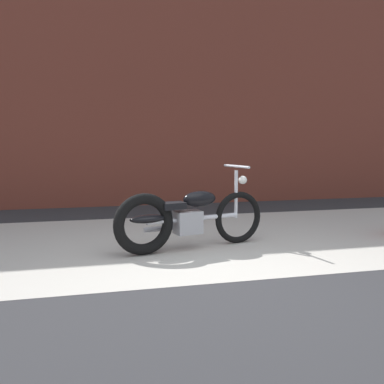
# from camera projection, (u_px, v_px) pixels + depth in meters

# --- Properties ---
(ground_plane) EXTENTS (80.00, 80.00, 0.00)m
(ground_plane) POSITION_uv_depth(u_px,v_px,m) (230.00, 283.00, 3.71)
(ground_plane) COLOR #2D2D30
(sidewalk_slab) EXTENTS (36.00, 3.50, 0.01)m
(sidewalk_slab) POSITION_uv_depth(u_px,v_px,m) (189.00, 239.00, 5.40)
(sidewalk_slab) COLOR #B2ADA3
(sidewalk_slab) RESTS_ON ground
(brick_building_wall) EXTENTS (36.00, 0.50, 5.08)m
(brick_building_wall) POSITION_uv_depth(u_px,v_px,m) (154.00, 85.00, 8.43)
(brick_building_wall) COLOR brown
(brick_building_wall) RESTS_ON ground
(motorcycle_black) EXTENTS (1.98, 0.71, 1.03)m
(motorcycle_black) POSITION_uv_depth(u_px,v_px,m) (182.00, 218.00, 4.81)
(motorcycle_black) COLOR black
(motorcycle_black) RESTS_ON ground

